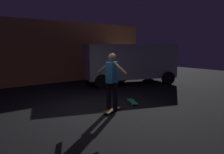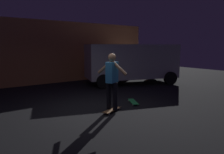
# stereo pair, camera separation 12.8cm
# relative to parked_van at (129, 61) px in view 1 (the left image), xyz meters

# --- Properties ---
(ground_plane) EXTENTS (28.00, 28.00, 0.00)m
(ground_plane) POSITION_rel_parked_van_xyz_m (-4.18, -3.21, -1.16)
(ground_plane) COLOR black
(low_building) EXTENTS (12.59, 4.19, 3.26)m
(low_building) POSITION_rel_parked_van_xyz_m (-3.50, 4.57, 0.47)
(low_building) COLOR #C67A47
(low_building) RESTS_ON ground_plane
(parked_van) EXTENTS (4.97, 3.44, 2.03)m
(parked_van) POSITION_rel_parked_van_xyz_m (0.00, 0.00, 0.00)
(parked_van) COLOR #B2B2B7
(parked_van) RESTS_ON ground_plane
(skateboard_ridden) EXTENTS (0.80, 0.49, 0.07)m
(skateboard_ridden) POSITION_rel_parked_van_xyz_m (-3.75, -3.43, -1.11)
(skateboard_ridden) COLOR olive
(skateboard_ridden) RESTS_ON ground_plane
(skateboard_spare) EXTENTS (0.54, 0.78, 0.07)m
(skateboard_spare) POSITION_rel_parked_van_xyz_m (-2.60, -3.09, -1.11)
(skateboard_spare) COLOR green
(skateboard_spare) RESTS_ON ground_plane
(skater) EXTENTS (0.47, 0.94, 1.67)m
(skater) POSITION_rel_parked_van_xyz_m (-3.75, -3.43, -0.12)
(skater) COLOR black
(skater) RESTS_ON skateboard_ridden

